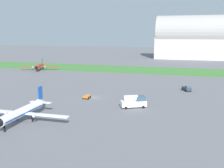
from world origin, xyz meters
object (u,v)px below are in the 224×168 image
object	(u,v)px
baggage_cart_near_gate	(87,97)
fuel_truck_by_runway	(134,101)
airplane_foreground_turboprop	(23,111)
pushback_tug_midfield	(187,88)
airplane_taxiing_turboprop	(39,66)

from	to	relation	value
baggage_cart_near_gate	fuel_truck_by_runway	distance (m)	16.06
baggage_cart_near_gate	airplane_foreground_turboprop	bearing A→B (deg)	-14.15
baggage_cart_near_gate	pushback_tug_midfield	distance (m)	33.89
airplane_taxiing_turboprop	fuel_truck_by_runway	xyz separation A→B (m)	(61.25, -55.53, -0.60)
pushback_tug_midfield	fuel_truck_by_runway	world-z (taller)	fuel_truck_by_runway
pushback_tug_midfield	baggage_cart_near_gate	bearing A→B (deg)	-83.56
airplane_taxiing_turboprop	fuel_truck_by_runway	bearing A→B (deg)	28.95
baggage_cart_near_gate	pushback_tug_midfield	xyz separation A→B (m)	(28.13, 18.89, 0.34)
airplane_foreground_turboprop	pushback_tug_midfield	world-z (taller)	airplane_foreground_turboprop
airplane_taxiing_turboprop	airplane_foreground_turboprop	bearing A→B (deg)	10.13
airplane_foreground_turboprop	airplane_taxiing_turboprop	bearing A→B (deg)	-151.50
airplane_foreground_turboprop	fuel_truck_by_runway	distance (m)	27.23
baggage_cart_near_gate	pushback_tug_midfield	world-z (taller)	pushback_tug_midfield
airplane_taxiing_turboprop	baggage_cart_near_gate	bearing A→B (deg)	23.78
airplane_foreground_turboprop	baggage_cart_near_gate	bearing A→B (deg)	165.81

